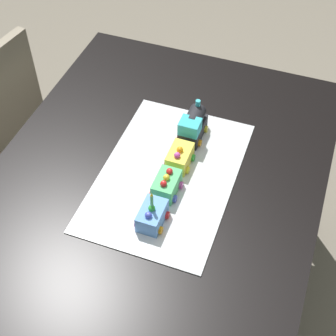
% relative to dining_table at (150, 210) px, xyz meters
% --- Properties ---
extents(ground_plane, '(8.00, 8.00, 0.00)m').
position_rel_dining_table_xyz_m(ground_plane, '(0.00, 0.00, -0.63)').
color(ground_plane, gray).
extents(dining_table, '(1.40, 1.00, 0.74)m').
position_rel_dining_table_xyz_m(dining_table, '(0.00, 0.00, 0.00)').
color(dining_table, black).
rests_on(dining_table, ground).
extents(cake_board, '(0.60, 0.40, 0.00)m').
position_rel_dining_table_xyz_m(cake_board, '(-0.07, 0.03, 0.11)').
color(cake_board, silver).
rests_on(cake_board, dining_table).
extents(cake_locomotive, '(0.14, 0.08, 0.12)m').
position_rel_dining_table_xyz_m(cake_locomotive, '(-0.25, 0.05, 0.16)').
color(cake_locomotive, '#232328').
rests_on(cake_locomotive, cake_board).
extents(cake_car_gondola_lemon, '(0.10, 0.08, 0.07)m').
position_rel_dining_table_xyz_m(cake_car_gondola_lemon, '(-0.12, 0.05, 0.14)').
color(cake_car_gondola_lemon, '#F4E04C').
rests_on(cake_car_gondola_lemon, cake_board).
extents(cake_car_flatbed_mint_green, '(0.10, 0.08, 0.07)m').
position_rel_dining_table_xyz_m(cake_car_flatbed_mint_green, '(-0.01, 0.05, 0.14)').
color(cake_car_flatbed_mint_green, '#59CC7A').
rests_on(cake_car_flatbed_mint_green, cake_board).
extents(cake_car_tanker_sky_blue, '(0.10, 0.08, 0.07)m').
position_rel_dining_table_xyz_m(cake_car_tanker_sky_blue, '(0.11, 0.05, 0.14)').
color(cake_car_tanker_sky_blue, '#669EEA').
rests_on(cake_car_tanker_sky_blue, cake_board).
extents(birthday_candle, '(0.01, 0.01, 0.05)m').
position_rel_dining_table_xyz_m(birthday_candle, '(0.11, 0.05, 0.21)').
color(birthday_candle, '#66D872').
rests_on(birthday_candle, cake_car_tanker_sky_blue).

